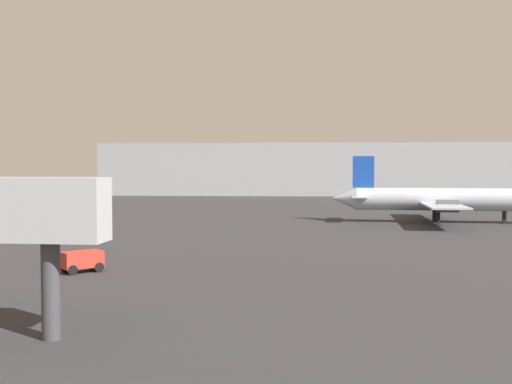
# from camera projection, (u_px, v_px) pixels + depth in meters

# --- Properties ---
(airplane_distant) EXTENTS (26.27, 22.09, 7.77)m
(airplane_distant) POSITION_uv_depth(u_px,v_px,m) (443.00, 200.00, 70.23)
(airplane_distant) COLOR #B2BCCC
(airplane_distant) RESTS_ON ground_plane
(airplane_far_left) EXTENTS (27.04, 17.04, 8.70)m
(airplane_far_left) POSITION_uv_depth(u_px,v_px,m) (21.00, 191.00, 92.96)
(airplane_far_left) COLOR silver
(airplane_far_left) RESTS_ON ground_plane
(baggage_cart) EXTENTS (2.65, 2.58, 1.30)m
(baggage_cart) POSITION_uv_depth(u_px,v_px,m) (82.00, 260.00, 37.33)
(baggage_cart) COLOR red
(baggage_cart) RESTS_ON ground_plane
(terminal_building) EXTENTS (91.70, 18.27, 11.80)m
(terminal_building) POSITION_uv_depth(u_px,v_px,m) (301.00, 169.00, 142.09)
(terminal_building) COLOR #999EA3
(terminal_building) RESTS_ON ground_plane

